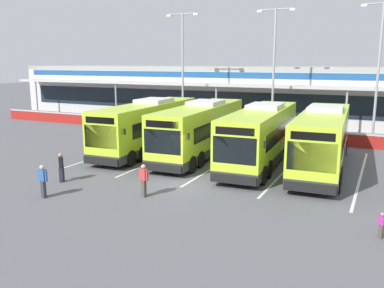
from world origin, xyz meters
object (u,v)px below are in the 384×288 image
(lamp_post_east, at_px, (379,65))
(coach_bus_leftmost, at_px, (149,127))
(coach_bus_centre, at_px, (261,136))
(pedestrian_with_handbag, at_px, (61,167))
(pedestrian_in_dark_coat, at_px, (144,179))
(lamp_post_centre, at_px, (274,64))
(pedestrian_child, at_px, (382,224))
(coach_bus_right_centre, at_px, (322,140))
(coach_bus_left_centre, at_px, (201,130))
(lamp_post_west, at_px, (183,64))
(pedestrian_near_bin, at_px, (43,180))

(lamp_post_east, bearing_deg, coach_bus_leftmost, -146.38)
(coach_bus_centre, relative_size, lamp_post_east, 1.12)
(pedestrian_with_handbag, bearing_deg, pedestrian_in_dark_coat, -1.54)
(coach_bus_centre, bearing_deg, lamp_post_centre, 101.02)
(pedestrian_with_handbag, distance_m, pedestrian_child, 15.97)
(coach_bus_right_centre, bearing_deg, coach_bus_left_centre, 178.83)
(pedestrian_in_dark_coat, distance_m, pedestrian_child, 10.56)
(coach_bus_left_centre, relative_size, coach_bus_right_centre, 1.00)
(pedestrian_with_handbag, bearing_deg, coach_bus_centre, 45.80)
(coach_bus_right_centre, bearing_deg, lamp_post_east, 75.62)
(lamp_post_centre, xyz_separation_m, lamp_post_east, (8.27, -0.03, 0.00))
(coach_bus_leftmost, relative_size, lamp_post_west, 1.12)
(coach_bus_right_centre, relative_size, pedestrian_in_dark_coat, 7.58)
(lamp_post_west, bearing_deg, lamp_post_centre, 3.13)
(coach_bus_centre, xyz_separation_m, lamp_post_centre, (-1.96, 10.09, 4.50))
(pedestrian_with_handbag, distance_m, lamp_post_west, 19.36)
(coach_bus_centre, height_order, lamp_post_centre, lamp_post_centre)
(coach_bus_centre, bearing_deg, pedestrian_child, -51.39)
(coach_bus_leftmost, bearing_deg, lamp_post_east, 33.62)
(coach_bus_left_centre, bearing_deg, coach_bus_centre, -5.20)
(pedestrian_with_handbag, bearing_deg, lamp_post_centre, 70.66)
(pedestrian_in_dark_coat, distance_m, lamp_post_east, 21.97)
(coach_bus_centre, bearing_deg, lamp_post_east, 57.93)
(coach_bus_centre, relative_size, lamp_post_centre, 1.12)
(coach_bus_left_centre, xyz_separation_m, pedestrian_in_dark_coat, (1.26, -9.41, -0.91))
(pedestrian_with_handbag, height_order, lamp_post_east, lamp_post_east)
(coach_bus_centre, relative_size, pedestrian_in_dark_coat, 7.58)
(coach_bus_leftmost, bearing_deg, coach_bus_left_centre, 3.50)
(lamp_post_west, bearing_deg, coach_bus_right_centre, -33.14)
(pedestrian_in_dark_coat, bearing_deg, coach_bus_left_centre, 97.62)
(pedestrian_near_bin, bearing_deg, coach_bus_left_centre, 75.26)
(coach_bus_leftmost, distance_m, coach_bus_right_centre, 12.38)
(coach_bus_right_centre, xyz_separation_m, lamp_post_west, (-14.37, 9.38, 4.50))
(pedestrian_child, xyz_separation_m, lamp_post_west, (-17.94, 18.82, 5.75))
(coach_bus_leftmost, xyz_separation_m, coach_bus_right_centre, (12.38, 0.08, 0.00))
(pedestrian_near_bin, bearing_deg, pedestrian_child, 7.79)
(coach_bus_leftmost, distance_m, lamp_post_east, 18.45)
(pedestrian_child, height_order, lamp_post_east, lamp_post_east)
(lamp_post_west, bearing_deg, pedestrian_child, -46.38)
(pedestrian_with_handbag, relative_size, pedestrian_near_bin, 1.00)
(lamp_post_west, distance_m, lamp_post_east, 16.89)
(coach_bus_leftmost, height_order, coach_bus_left_centre, same)
(lamp_post_west, xyz_separation_m, lamp_post_centre, (8.62, 0.47, 0.00))
(pedestrian_in_dark_coat, distance_m, lamp_post_centre, 19.88)
(coach_bus_centre, xyz_separation_m, lamp_post_east, (6.30, 10.06, 4.50))
(pedestrian_in_dark_coat, xyz_separation_m, lamp_post_centre, (1.24, 19.09, 5.42))
(coach_bus_right_centre, xyz_separation_m, lamp_post_east, (2.52, 9.82, 4.50))
(pedestrian_in_dark_coat, relative_size, lamp_post_west, 0.15)
(pedestrian_near_bin, bearing_deg, lamp_post_east, 57.01)
(coach_bus_leftmost, bearing_deg, lamp_post_centre, 56.29)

